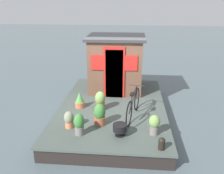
# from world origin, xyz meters

# --- Properties ---
(ground_plane) EXTENTS (60.00, 60.00, 0.00)m
(ground_plane) POSITION_xyz_m (0.00, 0.00, 0.00)
(ground_plane) COLOR #4C5B60
(houseboat_deck) EXTENTS (5.30, 3.39, 0.44)m
(houseboat_deck) POSITION_xyz_m (0.00, 0.00, 0.22)
(houseboat_deck) COLOR #424C47
(houseboat_deck) RESTS_ON ground_plane
(houseboat_cabin) EXTENTS (1.91, 2.08, 2.03)m
(houseboat_cabin) POSITION_xyz_m (1.54, 0.00, 1.46)
(houseboat_cabin) COLOR brown
(houseboat_cabin) RESTS_ON houseboat_deck
(bicycle) EXTENTS (1.75, 0.54, 0.84)m
(bicycle) POSITION_xyz_m (-0.80, -0.67, 0.83)
(bicycle) COLOR black
(bicycle) RESTS_ON houseboat_deck
(potted_plant_fern) EXTENTS (0.32, 0.32, 0.60)m
(potted_plant_fern) POSITION_xyz_m (-0.37, 0.35, 0.74)
(potted_plant_fern) COLOR #935138
(potted_plant_fern) RESTS_ON houseboat_deck
(potted_plant_sage) EXTENTS (0.27, 0.27, 0.47)m
(potted_plant_sage) POSITION_xyz_m (-1.58, 1.04, 0.68)
(potted_plant_sage) COLOR #C6754C
(potted_plant_sage) RESTS_ON houseboat_deck
(potted_plant_succulent) EXTENTS (0.27, 0.27, 0.58)m
(potted_plant_succulent) POSITION_xyz_m (-1.90, 0.69, 0.73)
(potted_plant_succulent) COLOR slate
(potted_plant_succulent) RESTS_ON houseboat_deck
(potted_plant_thyme) EXTENTS (0.32, 0.32, 0.60)m
(potted_plant_thyme) POSITION_xyz_m (-1.33, 0.24, 0.73)
(potted_plant_thyme) COLOR #935138
(potted_plant_thyme) RESTS_ON houseboat_deck
(potted_plant_mint) EXTENTS (0.31, 0.31, 0.50)m
(potted_plant_mint) POSITION_xyz_m (-0.25, 1.03, 0.68)
(potted_plant_mint) COLOR #B2603D
(potted_plant_mint) RESTS_ON houseboat_deck
(potted_plant_basil) EXTENTS (0.29, 0.29, 0.53)m
(potted_plant_basil) POSITION_xyz_m (-1.73, -1.22, 0.73)
(potted_plant_basil) COLOR slate
(potted_plant_basil) RESTS_ON houseboat_deck
(charcoal_grill) EXTENTS (0.36, 0.36, 0.32)m
(charcoal_grill) POSITION_xyz_m (-1.88, -0.35, 0.65)
(charcoal_grill) COLOR black
(charcoal_grill) RESTS_ON houseboat_deck
(mooring_bollard) EXTENTS (0.16, 0.16, 0.30)m
(mooring_bollard) POSITION_xyz_m (-2.39, -1.34, 0.60)
(mooring_bollard) COLOR black
(mooring_bollard) RESTS_ON houseboat_deck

